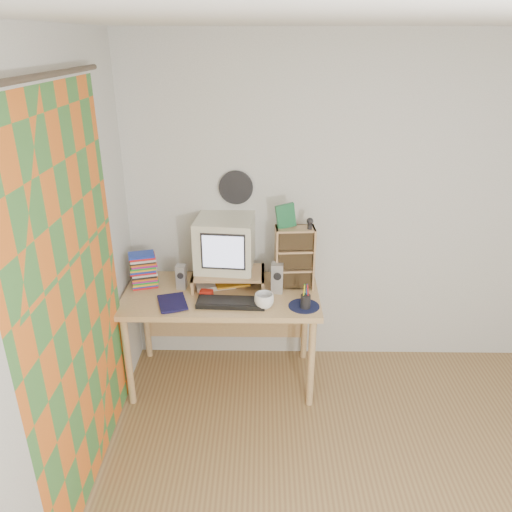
{
  "coord_description": "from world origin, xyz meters",
  "views": [
    {
      "loc": [
        -0.73,
        -1.79,
        2.43
      ],
      "look_at": [
        -0.78,
        1.33,
        1.06
      ],
      "focal_mm": 35.0,
      "sensor_mm": 36.0,
      "label": 1
    }
  ],
  "objects_px": {
    "desk": "(222,305)",
    "dvd_stack": "(144,270)",
    "cd_rack": "(294,258)",
    "crt_monitor": "(225,245)",
    "keyboard": "(231,303)",
    "mug": "(264,301)",
    "diary": "(159,303)"
  },
  "relations": [
    {
      "from": "desk",
      "to": "dvd_stack",
      "type": "relative_size",
      "value": 5.43
    },
    {
      "from": "desk",
      "to": "crt_monitor",
      "type": "bearing_deg",
      "value": 75.26
    },
    {
      "from": "crt_monitor",
      "to": "keyboard",
      "type": "relative_size",
      "value": 0.85
    },
    {
      "from": "keyboard",
      "to": "dvd_stack",
      "type": "bearing_deg",
      "value": 160.11
    },
    {
      "from": "keyboard",
      "to": "mug",
      "type": "bearing_deg",
      "value": -6.41
    },
    {
      "from": "cd_rack",
      "to": "desk",
      "type": "bearing_deg",
      "value": -179.15
    },
    {
      "from": "keyboard",
      "to": "mug",
      "type": "height_order",
      "value": "mug"
    },
    {
      "from": "crt_monitor",
      "to": "cd_rack",
      "type": "xyz_separation_m",
      "value": [
        0.5,
        -0.04,
        -0.08
      ]
    },
    {
      "from": "crt_monitor",
      "to": "keyboard",
      "type": "height_order",
      "value": "crt_monitor"
    },
    {
      "from": "crt_monitor",
      "to": "keyboard",
      "type": "bearing_deg",
      "value": -74.05
    },
    {
      "from": "keyboard",
      "to": "dvd_stack",
      "type": "xyz_separation_m",
      "value": [
        -0.65,
        0.27,
        0.11
      ]
    },
    {
      "from": "crt_monitor",
      "to": "keyboard",
      "type": "xyz_separation_m",
      "value": [
        0.06,
        -0.32,
        -0.29
      ]
    },
    {
      "from": "desk",
      "to": "cd_rack",
      "type": "height_order",
      "value": "cd_rack"
    },
    {
      "from": "mug",
      "to": "diary",
      "type": "xyz_separation_m",
      "value": [
        -0.72,
        0.01,
        -0.03
      ]
    },
    {
      "from": "crt_monitor",
      "to": "mug",
      "type": "relative_size",
      "value": 3.0
    },
    {
      "from": "dvd_stack",
      "to": "mug",
      "type": "xyz_separation_m",
      "value": [
        0.88,
        -0.31,
        -0.08
      ]
    },
    {
      "from": "crt_monitor",
      "to": "dvd_stack",
      "type": "relative_size",
      "value": 1.56
    },
    {
      "from": "diary",
      "to": "desk",
      "type": "bearing_deg",
      "value": 15.56
    },
    {
      "from": "keyboard",
      "to": "diary",
      "type": "distance_m",
      "value": 0.49
    },
    {
      "from": "cd_rack",
      "to": "diary",
      "type": "relative_size",
      "value": 2.06
    },
    {
      "from": "cd_rack",
      "to": "diary",
      "type": "bearing_deg",
      "value": -165.69
    },
    {
      "from": "dvd_stack",
      "to": "cd_rack",
      "type": "relative_size",
      "value": 0.56
    },
    {
      "from": "mug",
      "to": "dvd_stack",
      "type": "bearing_deg",
      "value": 160.71
    },
    {
      "from": "crt_monitor",
      "to": "mug",
      "type": "distance_m",
      "value": 0.53
    },
    {
      "from": "crt_monitor",
      "to": "mug",
      "type": "xyz_separation_m",
      "value": [
        0.29,
        -0.36,
        -0.26
      ]
    },
    {
      "from": "crt_monitor",
      "to": "diary",
      "type": "xyz_separation_m",
      "value": [
        -0.43,
        -0.35,
        -0.29
      ]
    },
    {
      "from": "dvd_stack",
      "to": "diary",
      "type": "xyz_separation_m",
      "value": [
        0.16,
        -0.3,
        -0.11
      ]
    },
    {
      "from": "cd_rack",
      "to": "crt_monitor",
      "type": "bearing_deg",
      "value": 171.21
    },
    {
      "from": "desk",
      "to": "cd_rack",
      "type": "distance_m",
      "value": 0.64
    },
    {
      "from": "keyboard",
      "to": "cd_rack",
      "type": "xyz_separation_m",
      "value": [
        0.44,
        0.28,
        0.21
      ]
    },
    {
      "from": "keyboard",
      "to": "mug",
      "type": "xyz_separation_m",
      "value": [
        0.23,
        -0.04,
        0.04
      ]
    },
    {
      "from": "desk",
      "to": "cd_rack",
      "type": "relative_size",
      "value": 3.04
    }
  ]
}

